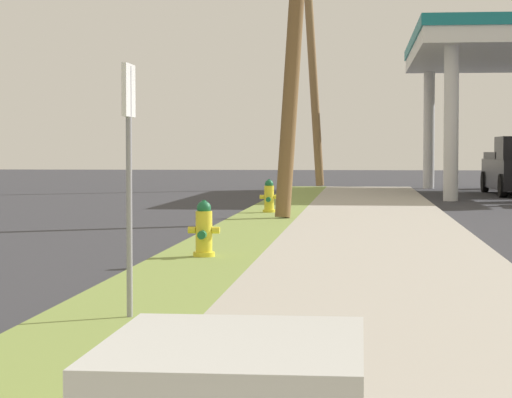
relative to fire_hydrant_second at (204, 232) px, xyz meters
The scene contains 4 objects.
fire_hydrant_second is the anchor object (origin of this frame).
fire_hydrant_third 9.98m from the fire_hydrant_second, 90.06° to the left, with size 0.42×0.37×0.74m.
utility_pole_background 27.61m from the fire_hydrant_second, 89.66° to the left, with size 1.19×1.70×8.96m.
street_sign_post 5.22m from the fire_hydrant_second, 88.53° to the right, with size 0.05×0.36×2.12m.
Camera 1 is at (2.75, -0.93, 1.52)m, focal length 74.53 mm.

